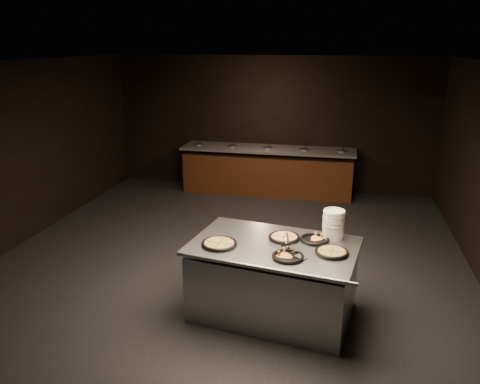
{
  "coord_description": "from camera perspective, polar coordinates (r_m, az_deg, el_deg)",
  "views": [
    {
      "loc": [
        1.52,
        -6.13,
        3.14
      ],
      "look_at": [
        0.11,
        0.3,
        1.04
      ],
      "focal_mm": 35.0,
      "sensor_mm": 36.0,
      "label": 1
    }
  ],
  "objects": [
    {
      "name": "plate_stack",
      "position": [
        5.69,
        11.34,
        -3.87
      ],
      "size": [
        0.26,
        0.26,
        0.34
      ],
      "primitive_type": "cylinder",
      "color": "silver",
      "rests_on": "serving_counter"
    },
    {
      "name": "pan_cheese_slices_a",
      "position": [
        5.62,
        9.1,
        -5.7
      ],
      "size": [
        0.35,
        0.35,
        0.04
      ],
      "rotation": [
        0.0,
        0.0,
        0.67
      ],
      "color": "black",
      "rests_on": "serving_counter"
    },
    {
      "name": "pan_veggie_slices",
      "position": [
        5.33,
        11.14,
        -7.17
      ],
      "size": [
        0.37,
        0.37,
        0.04
      ],
      "rotation": [
        0.0,
        0.0,
        -0.11
      ],
      "color": "black",
      "rests_on": "serving_counter"
    },
    {
      "name": "serving_counter",
      "position": [
        5.69,
        4.02,
        -10.76
      ],
      "size": [
        2.06,
        1.49,
        0.91
      ],
      "rotation": [
        0.0,
        0.0,
        -0.15
      ],
      "color": "#B3B6BB",
      "rests_on": "ground"
    },
    {
      "name": "salad_bar",
      "position": [
        10.17,
        3.35,
        2.26
      ],
      "size": [
        3.7,
        0.83,
        1.18
      ],
      "color": "#512F13",
      "rests_on": "ground"
    },
    {
      "name": "pan_cheese_whole",
      "position": [
        5.63,
        5.41,
        -5.5
      ],
      "size": [
        0.38,
        0.38,
        0.04
      ],
      "rotation": [
        0.0,
        0.0,
        -0.02
      ],
      "color": "black",
      "rests_on": "serving_counter"
    },
    {
      "name": "server_left",
      "position": [
        5.4,
        5.73,
        -5.93
      ],
      "size": [
        0.16,
        0.31,
        0.16
      ],
      "rotation": [
        0.0,
        0.0,
        1.97
      ],
      "color": "#B3B6BB",
      "rests_on": "serving_counter"
    },
    {
      "name": "pan_cheese_slices_b",
      "position": [
        5.16,
        5.87,
        -7.8
      ],
      "size": [
        0.35,
        0.35,
        0.04
      ],
      "rotation": [
        0.0,
        0.0,
        2.19
      ],
      "color": "black",
      "rests_on": "serving_counter"
    },
    {
      "name": "room",
      "position": [
        6.54,
        -1.5,
        2.7
      ],
      "size": [
        7.02,
        8.02,
        2.92
      ],
      "color": "black",
      "rests_on": "ground"
    },
    {
      "name": "pan_veggie_whole",
      "position": [
        5.44,
        -2.55,
        -6.29
      ],
      "size": [
        0.41,
        0.41,
        0.04
      ],
      "rotation": [
        0.0,
        0.0,
        -0.08
      ],
      "color": "black",
      "rests_on": "serving_counter"
    },
    {
      "name": "server_right",
      "position": [
        5.21,
        6.35,
        -6.75
      ],
      "size": [
        0.33,
        0.24,
        0.18
      ],
      "rotation": [
        0.0,
        0.0,
        -0.54
      ],
      "color": "#B3B6BB",
      "rests_on": "serving_counter"
    }
  ]
}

